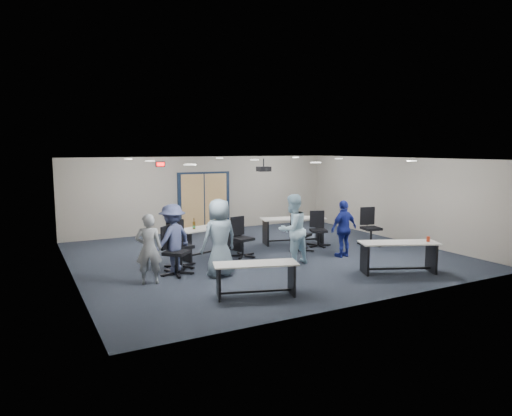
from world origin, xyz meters
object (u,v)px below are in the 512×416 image
person_lightblue (292,230)px  person_back (173,239)px  table_back_right (293,226)px  person_navy (344,229)px  chair_back_c (301,233)px  chair_back_b (243,237)px  person_gray (149,249)px  chair_back_a (180,245)px  chair_back_d (319,229)px  table_front_left (256,274)px  table_back_left (210,236)px  chair_loose_right (371,227)px  table_front_right (399,252)px  person_plaid (219,238)px  chair_loose_left (176,251)px

person_lightblue → person_back: size_ratio=1.09×
table_back_right → person_navy: size_ratio=1.34×
chair_back_c → person_lightblue: size_ratio=0.59×
chair_back_b → person_gray: (-2.95, -1.30, 0.23)m
chair_back_a → person_lightblue: 2.88m
person_lightblue → chair_back_d: bearing=-155.0°
person_back → table_front_left: bearing=82.4°
table_back_left → chair_back_b: size_ratio=1.92×
chair_back_b → table_front_left: bearing=-125.8°
table_back_right → person_lightblue: person_lightblue is taller
table_back_right → chair_loose_right: bearing=-20.8°
table_front_right → chair_loose_right: 3.13m
person_gray → table_back_left: bearing=-121.7°
table_back_right → person_back: (-4.43, -1.61, 0.28)m
chair_back_d → person_plaid: (-3.97, -1.59, 0.38)m
chair_back_a → person_back: (-0.33, -0.42, 0.25)m
table_back_left → chair_back_c: 2.66m
table_front_right → person_plaid: 4.32m
table_back_left → chair_loose_left: (-1.45, -1.47, 0.02)m
table_back_left → chair_back_b: bearing=-56.4°
table_front_left → person_plaid: bearing=109.5°
person_gray → chair_back_c: bearing=-149.1°
table_front_right → chair_back_b: (-2.61, 3.21, 0.04)m
chair_back_b → person_navy: person_navy is taller
table_front_right → chair_back_d: 3.36m
person_lightblue → person_back: bearing=-24.5°
chair_back_b → table_back_left: bearing=126.8°
chair_back_c → person_gray: person_gray is taller
table_back_right → person_lightblue: size_ratio=1.16×
table_back_right → person_back: person_back is taller
chair_back_d → person_gray: 5.80m
chair_back_b → chair_loose_right: bearing=-20.8°
table_back_left → person_plaid: bearing=-123.3°
person_lightblue → table_front_left: bearing=29.0°
person_plaid → person_navy: person_plaid is taller
table_front_left → chair_back_a: (-0.63, 2.86, 0.12)m
person_lightblue → chair_back_b: bearing=-72.4°
table_front_left → person_navy: 4.21m
table_front_left → table_front_right: table_front_right is taller
person_lightblue → table_back_right: bearing=-136.0°
chair_back_c → person_lightblue: 1.57m
chair_back_d → chair_loose_right: 1.65m
chair_back_a → chair_back_b: chair_back_a is taller
table_front_right → person_lightblue: (-1.83, 1.89, 0.40)m
chair_back_b → person_plaid: 1.99m
table_front_right → person_navy: size_ratio=1.24×
table_front_right → chair_back_c: 3.12m
table_front_left → chair_back_d: (3.92, 3.31, 0.07)m
table_back_left → chair_back_c: size_ratio=1.96×
chair_back_d → chair_loose_left: chair_loose_left is taller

